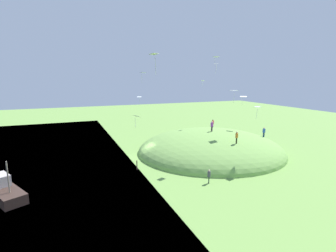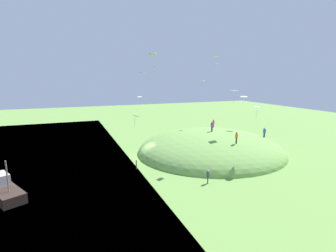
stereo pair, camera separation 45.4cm
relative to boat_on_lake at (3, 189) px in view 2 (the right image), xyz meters
The scene contains 19 objects.
ground_plane 19.88m from the boat_on_lake, 23.13° to the left, with size 160.00×160.00×0.00m, color #6C9846.
grass_hill 30.22m from the boat_on_lake, 12.35° to the left, with size 24.88×24.15×7.24m, color #74A34E.
boat_on_lake is the anchor object (origin of this frame).
person_with_child 30.46m from the boat_on_lake, 11.96° to the left, with size 0.52×0.52×1.74m.
person_walking_path 38.94m from the boat_on_lake, ahead, with size 0.66×0.66×1.72m.
person_on_hilltop 29.99m from the boat_on_lake, ahead, with size 0.52×0.52×1.81m.
person_near_shore 37.08m from the boat_on_lake, 21.61° to the left, with size 0.54×0.54×1.72m.
person_watching_kites 22.78m from the boat_on_lake, 13.17° to the right, with size 0.51×0.51×1.73m.
kite_0 21.51m from the boat_on_lake, 14.54° to the right, with size 1.20×1.12×2.26m.
kite_1 17.20m from the boat_on_lake, 10.59° to the left, with size 0.90×1.02×1.61m.
kite_2 38.16m from the boat_on_lake, 11.18° to the left, with size 1.42×1.36×1.53m.
kite_3 27.66m from the boat_on_lake, 40.51° to the left, with size 0.98×0.85×1.29m.
kite_4 31.00m from the boat_on_lake, ahead, with size 1.20×1.08×1.36m.
kite_5 31.96m from the boat_on_lake, ahead, with size 1.14×0.95×1.56m.
kite_6 23.51m from the boat_on_lake, 24.04° to the left, with size 1.00×1.20×1.52m.
kite_7 43.11m from the boat_on_lake, 24.88° to the left, with size 1.16×1.05×2.00m.
kite_8 35.75m from the boat_on_lake, 22.38° to the left, with size 0.69×0.73×1.12m.
kite_9 33.15m from the boat_on_lake, ahead, with size 1.26×0.93×1.98m.
mooring_post 15.62m from the boat_on_lake, ahead, with size 0.14×0.14×1.36m, color brown.
Camera 2 is at (-11.38, -38.51, 12.57)m, focal length 27.64 mm.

